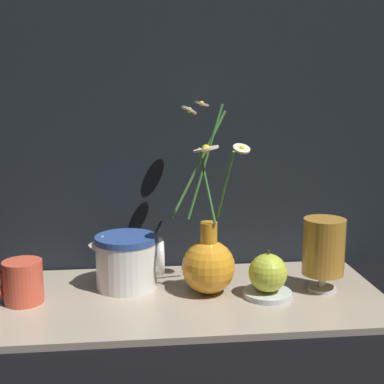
# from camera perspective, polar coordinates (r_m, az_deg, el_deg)

# --- Properties ---
(ground_plane) EXTENTS (6.00, 6.00, 0.00)m
(ground_plane) POSITION_cam_1_polar(r_m,az_deg,el_deg) (1.02, -0.79, -11.61)
(ground_plane) COLOR black
(shelf) EXTENTS (0.75, 0.34, 0.01)m
(shelf) POSITION_cam_1_polar(r_m,az_deg,el_deg) (1.02, -0.79, -11.30)
(shelf) COLOR tan
(shelf) RESTS_ON ground_plane
(backdrop_wall) EXTENTS (1.25, 0.02, 1.10)m
(backdrop_wall) POSITION_cam_1_polar(r_m,az_deg,el_deg) (1.14, -1.79, 18.98)
(backdrop_wall) COLOR black
(backdrop_wall) RESTS_ON ground_plane
(vase_with_flowers) EXTENTS (0.15, 0.18, 0.36)m
(vase_with_flowers) POSITION_cam_1_polar(r_m,az_deg,el_deg) (1.01, 1.76, -7.34)
(vase_with_flowers) COLOR orange
(vase_with_flowers) RESTS_ON shelf
(yellow_mug) EXTENTS (0.08, 0.07, 0.08)m
(yellow_mug) POSITION_cam_1_polar(r_m,az_deg,el_deg) (1.02, -17.75, -9.18)
(yellow_mug) COLOR #DB5138
(yellow_mug) RESTS_ON shelf
(ceramic_pitcher) EXTENTS (0.14, 0.12, 0.11)m
(ceramic_pitcher) POSITION_cam_1_polar(r_m,az_deg,el_deg) (1.05, -6.90, -7.09)
(ceramic_pitcher) COLOR white
(ceramic_pitcher) RESTS_ON shelf
(tea_glass) EXTENTS (0.08, 0.08, 0.14)m
(tea_glass) POSITION_cam_1_polar(r_m,az_deg,el_deg) (1.05, 13.81, -5.76)
(tea_glass) COLOR silver
(tea_glass) RESTS_ON shelf
(saucer_plate) EXTENTS (0.09, 0.09, 0.01)m
(saucer_plate) POSITION_cam_1_polar(r_m,az_deg,el_deg) (1.02, 8.03, -10.70)
(saucer_plate) COLOR silver
(saucer_plate) RESTS_ON shelf
(orange_fruit) EXTENTS (0.07, 0.07, 0.08)m
(orange_fruit) POSITION_cam_1_polar(r_m,az_deg,el_deg) (1.01, 8.10, -8.53)
(orange_fruit) COLOR #B7C638
(orange_fruit) RESTS_ON saucer_plate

